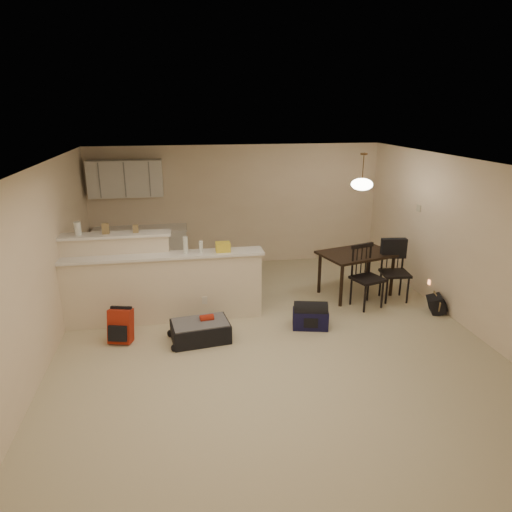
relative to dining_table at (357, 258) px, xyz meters
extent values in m
plane|color=beige|center=(-1.82, -1.40, -0.69)|extent=(7.00, 7.00, 0.00)
plane|color=white|center=(-1.82, -1.40, 1.81)|extent=(7.00, 7.00, 0.00)
cube|color=beige|center=(-1.82, 2.10, 0.56)|extent=(6.00, 0.02, 2.50)
cube|color=beige|center=(-1.82, -4.90, 0.56)|extent=(6.00, 0.02, 2.50)
cube|color=beige|center=(-4.82, -1.40, 0.56)|extent=(0.02, 7.00, 2.50)
cube|color=beige|center=(1.18, -1.40, 0.56)|extent=(0.02, 7.00, 2.50)
cube|color=beige|center=(-3.32, -0.50, -0.16)|extent=(3.00, 0.28, 1.05)
cube|color=white|center=(-3.32, -0.50, 0.38)|extent=(3.08, 0.38, 0.04)
cube|color=beige|center=(-4.02, -0.28, -0.01)|extent=(1.60, 0.24, 1.35)
cube|color=white|center=(-4.02, -0.28, 0.68)|extent=(1.68, 0.34, 0.04)
cube|color=white|center=(-4.02, 1.92, 1.21)|extent=(1.40, 0.34, 0.70)
cube|color=white|center=(-3.82, 1.79, -0.24)|extent=(1.80, 0.60, 0.90)
cube|color=beige|center=(1.16, 0.15, 0.81)|extent=(0.02, 0.12, 0.12)
cylinder|color=silver|center=(-4.54, -0.28, 0.80)|extent=(0.10, 0.10, 0.20)
cube|color=olive|center=(-4.14, -0.28, 0.78)|extent=(0.10, 0.07, 0.16)
cube|color=olive|center=(-3.71, -0.28, 0.76)|extent=(0.08, 0.06, 0.12)
cylinder|color=silver|center=(-2.97, -0.50, 0.53)|extent=(0.07, 0.07, 0.26)
cylinder|color=silver|center=(-2.74, -0.50, 0.49)|extent=(0.06, 0.06, 0.18)
cube|color=olive|center=(-2.40, -0.50, 0.47)|extent=(0.22, 0.18, 0.14)
cube|color=black|center=(0.00, 0.00, 0.07)|extent=(1.43, 1.14, 0.04)
cylinder|color=black|center=(-0.43, -0.47, -0.32)|extent=(0.06, 0.06, 0.74)
cylinder|color=black|center=(0.61, -0.18, -0.32)|extent=(0.06, 0.06, 0.74)
cylinder|color=black|center=(-0.61, 0.18, -0.32)|extent=(0.06, 0.06, 0.74)
cylinder|color=black|center=(0.43, 0.47, -0.32)|extent=(0.06, 0.06, 0.74)
cylinder|color=brown|center=(0.00, 0.00, 1.56)|extent=(0.02, 0.02, 0.50)
cylinder|color=brown|center=(0.00, 0.00, 1.79)|extent=(0.12, 0.12, 0.03)
ellipsoid|color=white|center=(0.00, 0.00, 1.29)|extent=(0.36, 0.36, 0.20)
cube|color=black|center=(-2.83, -1.25, -0.55)|extent=(0.87, 0.62, 0.27)
cube|color=#AB2613|center=(-3.95, -1.10, -0.44)|extent=(0.36, 0.28, 0.48)
cube|color=#121136|center=(-1.16, -1.15, -0.54)|extent=(0.58, 0.40, 0.29)
cube|color=black|center=(1.02, -0.97, -0.55)|extent=(0.31, 0.36, 0.27)
cube|color=olive|center=(1.03, -0.95, -0.55)|extent=(0.10, 0.36, 0.28)
camera|label=1|loc=(-3.05, -7.20, 2.51)|focal=32.00mm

